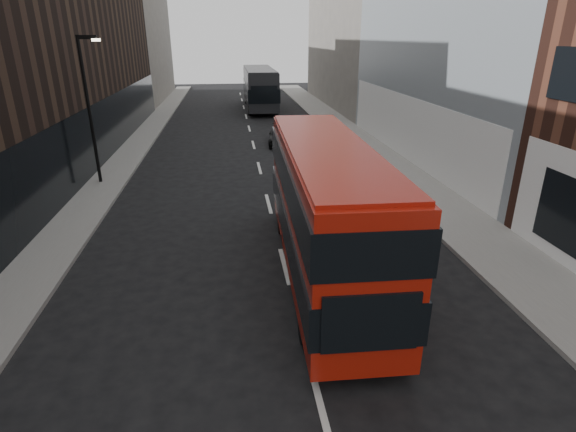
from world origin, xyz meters
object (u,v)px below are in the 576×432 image
object	(u,v)px
street_lamp	(90,101)
car_c	(281,135)
car_b	(319,164)
red_bus	(325,205)
grey_bus	(260,87)
car_a	(323,201)

from	to	relation	value
street_lamp	car_c	bearing A→B (deg)	38.14
street_lamp	car_b	world-z (taller)	street_lamp
red_bus	grey_bus	world-z (taller)	red_bus
street_lamp	car_a	bearing A→B (deg)	-30.16
red_bus	grey_bus	bearing A→B (deg)	90.88
grey_bus	car_a	distance (m)	30.78
street_lamp	car_a	distance (m)	12.42
car_a	car_b	xyz separation A→B (m)	(0.97, 6.00, -0.11)
street_lamp	grey_bus	distance (m)	26.72
grey_bus	car_c	world-z (taller)	grey_bus
car_b	grey_bus	bearing A→B (deg)	98.43
car_b	red_bus	bearing A→B (deg)	-95.00
street_lamp	red_bus	bearing A→B (deg)	-48.72
grey_bus	car_c	xyz separation A→B (m)	(0.30, -16.74, -1.57)
street_lamp	grey_bus	bearing A→B (deg)	68.21
grey_bus	street_lamp	bearing A→B (deg)	-111.58
grey_bus	car_c	bearing A→B (deg)	-88.76
street_lamp	red_bus	size ratio (longest dim) A/B	0.66
car_c	red_bus	bearing A→B (deg)	-85.28
grey_bus	car_c	size ratio (longest dim) A/B	3.01
street_lamp	car_a	size ratio (longest dim) A/B	1.53
grey_bus	car_b	size ratio (longest dim) A/B	3.13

